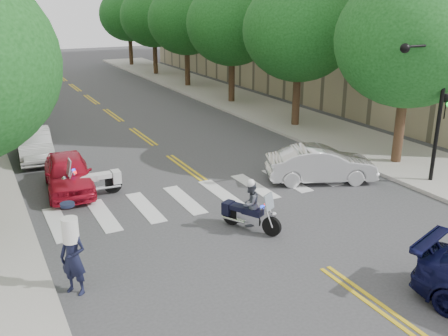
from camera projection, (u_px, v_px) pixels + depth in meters
ground at (325, 268)px, 14.12m from camera, size 140.00×140.00×0.00m
sidewalk_right at (240, 101)px, 36.72m from camera, size 5.00×60.00×0.15m
tree_r_0 at (410, 40)px, 21.20m from camera, size 6.40×6.40×8.45m
tree_r_1 at (299, 30)px, 27.93m from camera, size 6.40×6.40×8.45m
tree_r_2 at (232, 24)px, 34.65m from camera, size 6.40×6.40×8.45m
tree_r_3 at (186, 20)px, 41.37m from camera, size 6.40×6.40×8.45m
tree_r_4 at (153, 17)px, 48.10m from camera, size 6.40×6.40×8.45m
tree_r_5 at (129, 15)px, 54.82m from camera, size 6.40×6.40×8.45m
traffic_signal_pole at (434, 95)px, 19.22m from camera, size 2.82×0.42×6.00m
motorcycle_police at (249, 207)px, 16.26m from camera, size 1.27×2.02×1.77m
motorcycle_parked at (96, 182)px, 19.17m from camera, size 2.45×0.55×1.58m
officer_standing at (73, 258)px, 12.64m from camera, size 0.85×0.87×2.02m
convertible at (321, 164)px, 20.62m from camera, size 4.74×3.17×1.48m
parked_car_a at (68, 173)px, 19.60m from camera, size 2.15×4.44×1.46m
parked_car_b at (34, 144)px, 23.55m from camera, size 1.77×4.37×1.41m
parked_car_c at (6, 112)px, 30.94m from camera, size 1.94×4.15×1.15m
parked_car_d at (14, 104)px, 33.09m from camera, size 1.93×4.27×1.21m
parked_car_e at (9, 84)px, 39.79m from camera, size 2.13×4.46×1.47m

